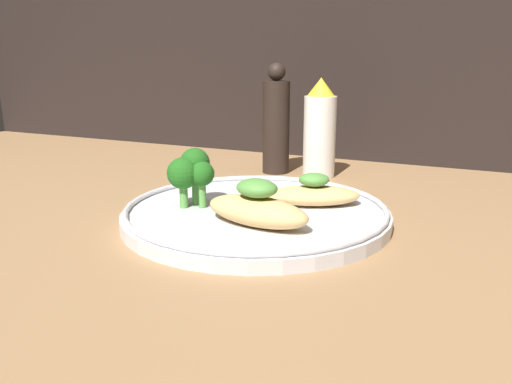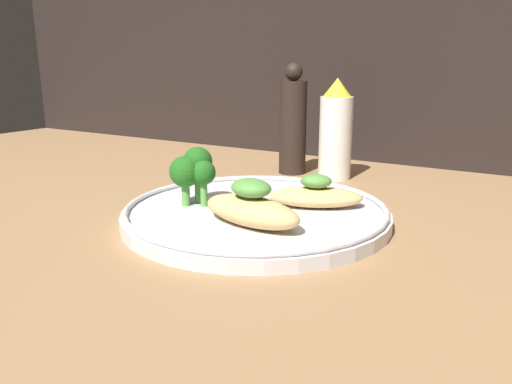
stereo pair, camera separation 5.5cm
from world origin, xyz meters
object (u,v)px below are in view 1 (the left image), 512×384
Objects in this scene: plate at (256,213)px; pepper_grinder at (276,124)px; sauce_bottle at (320,130)px; broccoli_bunch at (191,171)px.

plate is 1.73× the size of pepper_grinder.
pepper_grinder is at bearing 108.01° from plate.
pepper_grinder reaches higher than sauce_bottle.
sauce_bottle is at bearing -0.00° from pepper_grinder.
sauce_bottle is at bearing 76.59° from broccoli_bunch.
broccoli_bunch is 0.44× the size of sauce_bottle.
sauce_bottle reaches higher than plate.
pepper_grinder reaches higher than broccoli_bunch.
pepper_grinder reaches higher than plate.
broccoli_bunch is at bearing -88.03° from pepper_grinder.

